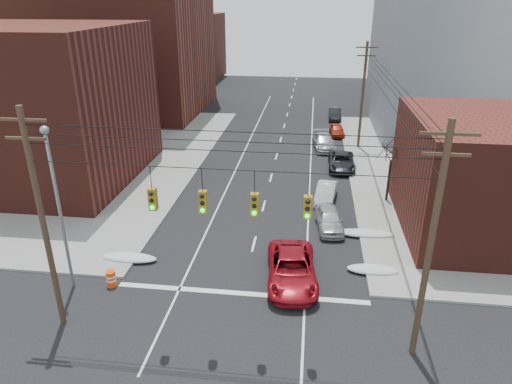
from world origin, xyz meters
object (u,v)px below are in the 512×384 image
(lot_car_b, at_px, (130,145))
(parked_car_a, at_px, (329,219))
(red_pickup, at_px, (292,269))
(parked_car_e, at_px, (337,130))
(lot_car_a, at_px, (93,177))
(parked_car_d, at_px, (324,142))
(lot_car_c, at_px, (93,159))
(parked_car_c, at_px, (342,161))
(construction_barrel, at_px, (111,279))
(parked_car_b, at_px, (326,193))
(parked_car_f, at_px, (335,114))
(lot_car_d, at_px, (112,151))

(lot_car_b, bearing_deg, parked_car_a, -111.24)
(red_pickup, relative_size, lot_car_b, 1.15)
(parked_car_e, xyz_separation_m, lot_car_a, (-21.36, -18.26, 0.18))
(parked_car_d, bearing_deg, lot_car_b, -176.15)
(parked_car_a, relative_size, parked_car_d, 0.81)
(lot_car_b, height_order, lot_car_c, lot_car_c)
(red_pickup, distance_m, lot_car_a, 21.44)
(red_pickup, xyz_separation_m, lot_car_b, (-17.92, 21.31, 0.04))
(parked_car_a, distance_m, parked_car_e, 23.65)
(parked_car_c, xyz_separation_m, parked_car_d, (-1.60, 6.00, 0.04))
(construction_barrel, bearing_deg, red_pickup, 9.55)
(red_pickup, xyz_separation_m, lot_car_a, (-17.64, 12.19, 0.03))
(parked_car_a, xyz_separation_m, lot_car_b, (-20.19, 14.47, 0.14))
(lot_car_c, height_order, construction_barrel, lot_car_c)
(lot_car_b, bearing_deg, parked_car_b, -101.39)
(red_pickup, relative_size, construction_barrel, 6.30)
(lot_car_b, bearing_deg, construction_barrel, -146.71)
(parked_car_e, relative_size, construction_barrel, 4.20)
(parked_car_e, distance_m, lot_car_a, 28.10)
(lot_car_b, relative_size, construction_barrel, 5.46)
(construction_barrel, bearing_deg, parked_car_d, 65.66)
(parked_car_d, distance_m, parked_car_f, 12.99)
(parked_car_d, bearing_deg, construction_barrel, -121.50)
(parked_car_b, distance_m, parked_car_e, 18.89)
(parked_car_b, bearing_deg, parked_car_f, 94.22)
(parked_car_a, relative_size, parked_car_b, 1.04)
(lot_car_c, bearing_deg, parked_car_c, -61.33)
(lot_car_b, distance_m, lot_car_d, 2.50)
(parked_car_b, height_order, lot_car_d, lot_car_d)
(parked_car_a, bearing_deg, parked_car_c, 76.66)
(parked_car_f, bearing_deg, parked_car_d, -96.47)
(parked_car_f, bearing_deg, lot_car_a, -128.90)
(lot_car_b, distance_m, lot_car_c, 5.20)
(parked_car_b, bearing_deg, parked_car_c, 85.76)
(parked_car_e, relative_size, parked_car_f, 0.88)
(parked_car_b, distance_m, parked_car_d, 13.58)
(parked_car_d, bearing_deg, parked_car_f, 75.77)
(lot_car_c, relative_size, lot_car_d, 1.15)
(parked_car_b, relative_size, parked_car_f, 0.91)
(parked_car_e, bearing_deg, parked_car_a, -96.92)
(parked_car_b, height_order, lot_car_b, lot_car_b)
(parked_car_b, bearing_deg, lot_car_c, 175.33)
(parked_car_a, relative_size, lot_car_d, 0.96)
(lot_car_a, xyz_separation_m, lot_car_d, (-1.23, 6.81, 0.06))
(lot_car_c, bearing_deg, construction_barrel, -130.45)
(lot_car_b, bearing_deg, parked_car_e, -52.72)
(parked_car_f, bearing_deg, lot_car_b, -141.60)
(red_pickup, distance_m, parked_car_e, 30.67)
(parked_car_f, height_order, lot_car_b, lot_car_b)
(parked_car_e, distance_m, lot_car_b, 23.49)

